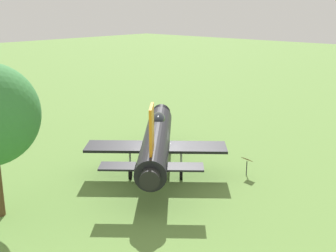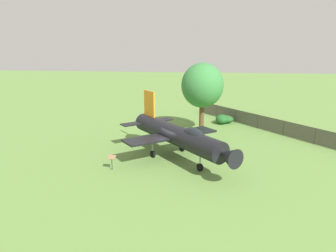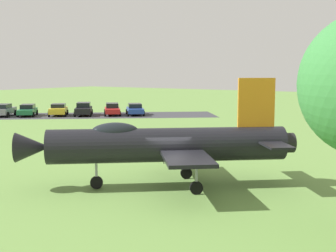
{
  "view_description": "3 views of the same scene",
  "coord_description": "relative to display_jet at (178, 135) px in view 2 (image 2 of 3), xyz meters",
  "views": [
    {
      "loc": [
        -17.74,
        -16.88,
        9.91
      ],
      "look_at": [
        0.46,
        -0.53,
        2.98
      ],
      "focal_mm": 45.14,
      "sensor_mm": 36.0,
      "label": 1
    },
    {
      "loc": [
        24.67,
        2.83,
        8.93
      ],
      "look_at": [
        -1.15,
        -0.75,
        2.48
      ],
      "focal_mm": 33.3,
      "sensor_mm": 36.0,
      "label": 2
    },
    {
      "loc": [
        -12.04,
        17.81,
        5.57
      ],
      "look_at": [
        0.15,
        -0.25,
        2.91
      ],
      "focal_mm": 48.97,
      "sensor_mm": 36.0,
      "label": 3
    }
  ],
  "objects": [
    {
      "name": "shrub_by_tree",
      "position": [
        -13.98,
        4.38,
        -1.61
      ],
      "size": [
        1.87,
        2.2,
        0.95
      ],
      "color": "#235B26",
      "rests_on": "ground_plane"
    },
    {
      "name": "shade_tree",
      "position": [
        -9.55,
        1.65,
        3.01
      ],
      "size": [
        4.79,
        4.58,
        7.54
      ],
      "color": "brown",
      "rests_on": "ground_plane"
    },
    {
      "name": "display_jet",
      "position": [
        0.0,
        0.0,
        0.0
      ],
      "size": [
        11.53,
        10.51,
        5.21
      ],
      "rotation": [
        0.0,
        0.0,
        0.7
      ],
      "color": "black",
      "rests_on": "ground_plane"
    },
    {
      "name": "perimeter_fence",
      "position": [
        -10.29,
        9.18,
        -1.21
      ],
      "size": [
        19.93,
        16.11,
        1.64
      ],
      "rotation": [
        0.0,
        0.0,
        10.1
      ],
      "color": "#4C4238",
      "rests_on": "ground_plane"
    },
    {
      "name": "info_plaque",
      "position": [
        3.0,
        -4.67,
        -1.23
      ],
      "size": [
        0.48,
        0.65,
        1.14
      ],
      "color": "#333333",
      "rests_on": "ground_plane"
    },
    {
      "name": "shrub_near_fence",
      "position": [
        -13.44,
        4.01,
        -1.51
      ],
      "size": [
        1.89,
        1.53,
        1.13
      ],
      "color": "#235B26",
      "rests_on": "ground_plane"
    },
    {
      "name": "ground_plane",
      "position": [
        -0.28,
        -0.24,
        -2.08
      ],
      "size": [
        200.0,
        200.0,
        0.0
      ],
      "primitive_type": "plane",
      "color": "#668E42"
    }
  ]
}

